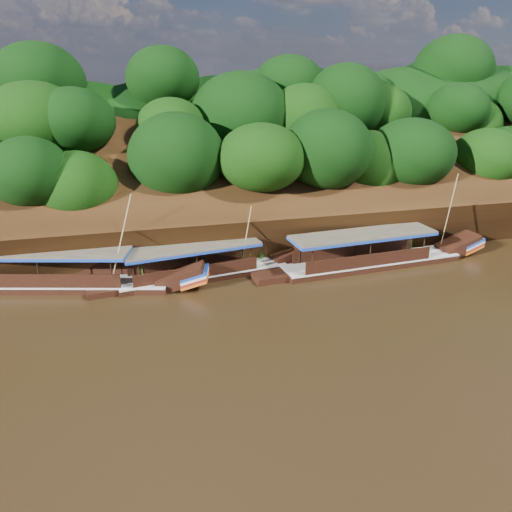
% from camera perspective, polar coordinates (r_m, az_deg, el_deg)
% --- Properties ---
extents(ground, '(160.00, 160.00, 0.00)m').
position_cam_1_polar(ground, '(27.42, 2.20, -8.40)').
color(ground, black).
rests_on(ground, ground).
extents(riverbank, '(120.00, 30.06, 19.40)m').
position_cam_1_polar(riverbank, '(47.57, -5.74, 6.65)').
color(riverbank, black).
rests_on(riverbank, ground).
extents(boat_0, '(15.93, 3.43, 7.12)m').
position_cam_1_polar(boat_0, '(36.96, 14.17, -0.15)').
color(boat_0, black).
rests_on(boat_0, ground).
extents(boat_1, '(13.84, 4.00, 5.35)m').
position_cam_1_polar(boat_1, '(34.10, -4.88, -1.43)').
color(boat_1, black).
rests_on(boat_1, ground).
extents(boat_2, '(16.40, 6.24, 6.58)m').
position_cam_1_polar(boat_2, '(34.17, -20.09, -2.55)').
color(boat_2, black).
rests_on(boat_2, ground).
extents(reeds, '(48.16, 2.55, 1.99)m').
position_cam_1_polar(reeds, '(35.16, -6.25, -0.18)').
color(reeds, '#2A711C').
rests_on(reeds, ground).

